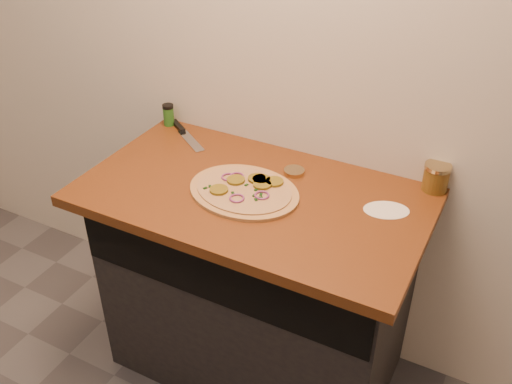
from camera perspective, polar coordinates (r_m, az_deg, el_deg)
The scene contains 8 objects.
cabinet at distance 2.28m, azimuth 0.13°, elevation -9.44°, with size 1.10×0.60×0.86m, color black.
countertop at distance 1.98m, azimuth -0.25°, elevation -0.39°, with size 1.20×0.70×0.04m, color brown.
pizza at distance 1.96m, azimuth -1.16°, elevation 0.19°, with size 0.43×0.43×0.03m.
chefs_knife at distance 2.35m, azimuth -7.20°, elevation 5.88°, with size 0.25×0.19×0.02m.
mason_jar_lid at distance 2.07m, azimuth 3.84°, elevation 2.05°, with size 0.08×0.08×0.02m, color tan.
salsa_jar at distance 2.05m, azimuth 17.56°, elevation 1.43°, with size 0.09×0.09×0.10m.
spice_shaker at distance 2.42m, azimuth -8.74°, elevation 7.64°, with size 0.05×0.05×0.09m.
flour_spill at distance 1.92m, azimuth 12.90°, elevation -1.77°, with size 0.15×0.15×0.00m, color silver.
Camera 1 is at (0.77, -0.03, 1.98)m, focal length 40.00 mm.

